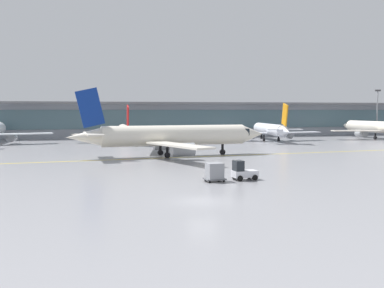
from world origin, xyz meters
TOP-DOWN VIEW (x-y plane):
  - ground_plane at (0.00, 0.00)m, footprint 400.00×400.00m
  - taxiway_centreline_stripe at (3.92, 32.18)m, footprint 109.47×11.52m
  - terminal_concourse at (0.00, 86.46)m, footprint 213.47×11.00m
  - gate_airplane_2 at (-2.05, 66.47)m, footprint 23.90×25.61m
  - gate_airplane_3 at (32.67, 64.15)m, footprint 25.00×27.01m
  - gate_airplane_4 at (62.64, 64.31)m, footprint 27.69×29.88m
  - taxiing_regional_jet at (3.50, 34.14)m, footprint 32.59×30.15m
  - baggage_tug at (6.68, 9.39)m, footprint 2.72×1.83m
  - cargo_dolly_lead at (3.51, 9.08)m, footprint 2.24×1.80m
  - apron_light_mast_1 at (72.26, 78.30)m, footprint 1.80×0.36m

SIDE VIEW (x-z plane):
  - ground_plane at x=0.00m, z-range 0.00..0.00m
  - taxiway_centreline_stripe at x=3.92m, z-range 0.00..0.01m
  - baggage_tug at x=6.68m, z-range -0.16..1.94m
  - cargo_dolly_lead at x=3.51m, z-range 0.08..2.02m
  - gate_airplane_2 at x=-2.05m, z-range -1.70..6.81m
  - gate_airplane_3 at x=32.67m, z-range -1.79..7.15m
  - gate_airplane_4 at x=62.64m, z-range -1.98..7.91m
  - taxiing_regional_jet at x=3.50m, z-range -2.16..8.63m
  - terminal_concourse at x=0.00m, z-range 0.12..9.72m
  - apron_light_mast_1 at x=72.26m, z-range 0.68..14.11m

